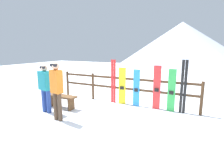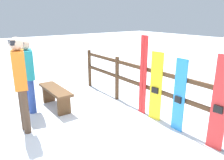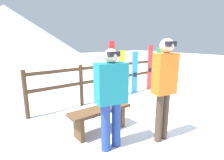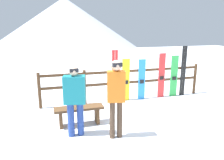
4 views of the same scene
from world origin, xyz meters
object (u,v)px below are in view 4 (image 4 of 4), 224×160
snowboard_yellow (126,80)px  snowboard_blue (142,80)px  bench (79,112)px  person_teal (75,97)px  ski_pair_black (183,71)px  person_orange (116,93)px  ski_pair_red (115,76)px  snowboard_green (174,76)px  snowboard_red (162,76)px

snowboard_yellow → snowboard_blue: (0.58, -0.00, -0.02)m
bench → person_teal: size_ratio=0.76×
ski_pair_black → snowboard_yellow: bearing=-179.9°
bench → person_orange: 1.33m
ski_pair_red → snowboard_green: 2.22m
bench → person_orange: (0.70, -0.89, 0.70)m
snowboard_yellow → snowboard_green: size_ratio=0.98×
person_teal → snowboard_blue: person_teal is taller
snowboard_green → ski_pair_black: size_ratio=0.82×
person_teal → person_orange: bearing=-22.6°
snowboard_yellow → snowboard_green: snowboard_green is taller
bench → snowboard_green: bearing=21.9°
person_teal → snowboard_red: person_teal is taller
person_orange → snowboard_blue: bearing=54.5°
snowboard_yellow → snowboard_blue: snowboard_yellow is taller
snowboard_yellow → ski_pair_black: ski_pair_black is taller
bench → ski_pair_red: 2.09m
person_teal → person_orange: size_ratio=0.92×
person_teal → snowboard_green: person_teal is taller
bench → ski_pair_black: size_ratio=0.69×
person_teal → ski_pair_black: size_ratio=0.90×
snowboard_yellow → snowboard_green: 1.83m
snowboard_red → ski_pair_black: size_ratio=0.87×
snowboard_blue → snowboard_green: 1.26m
person_orange → ski_pair_black: size_ratio=0.99×
snowboard_green → snowboard_blue: bearing=-180.0°
person_teal → snowboard_red: bearing=31.2°
snowboard_blue → snowboard_red: size_ratio=0.89×
snowboard_blue → ski_pair_red: bearing=179.8°
ski_pair_red → snowboard_blue: size_ratio=1.24×
snowboard_blue → snowboard_green: size_ratio=0.95×
ski_pair_red → snowboard_red: size_ratio=1.10×
snowboard_yellow → snowboard_blue: bearing=-0.0°
bench → person_orange: person_orange is taller
bench → snowboard_yellow: snowboard_yellow is taller
snowboard_yellow → bench: bearing=-140.9°
person_orange → ski_pair_black: ski_pair_black is taller
snowboard_blue → snowboard_green: snowboard_green is taller
person_teal → ski_pair_red: (1.56, 1.99, -0.06)m
ski_pair_red → ski_pair_black: ski_pair_black is taller
ski_pair_red → snowboard_blue: (0.96, -0.00, -0.17)m
bench → ski_pair_black: (4.00, 1.46, 0.55)m
snowboard_green → ski_pair_black: 0.41m
bench → ski_pair_black: ski_pair_black is taller
person_orange → snowboard_green: bearing=38.7°
ski_pair_red → snowboard_red: ski_pair_red is taller
ski_pair_black → snowboard_red: bearing=-179.8°
snowboard_yellow → person_teal: bearing=-134.4°
snowboard_green → ski_pair_black: ski_pair_black is taller
person_orange → snowboard_blue: person_orange is taller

